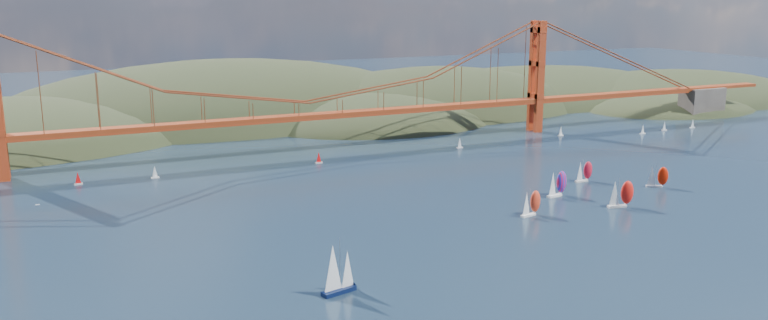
{
  "coord_description": "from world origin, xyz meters",
  "views": [
    {
      "loc": [
        -103.45,
        -126.67,
        68.76
      ],
      "look_at": [
        -4.52,
        90.0,
        15.11
      ],
      "focal_mm": 35.0,
      "sensor_mm": 36.0,
      "label": 1
    }
  ],
  "objects_px": {
    "sloop_navy": "(337,269)",
    "racer_rwb": "(557,183)",
    "racer_2": "(657,176)",
    "racer_0": "(531,203)",
    "racer_1": "(621,193)",
    "racer_3": "(584,171)"
  },
  "relations": [
    {
      "from": "racer_2",
      "to": "racer_rwb",
      "type": "distance_m",
      "value": 40.78
    },
    {
      "from": "sloop_navy",
      "to": "racer_1",
      "type": "xyz_separation_m",
      "value": [
        109.75,
        28.72,
        -1.29
      ]
    },
    {
      "from": "sloop_navy",
      "to": "racer_0",
      "type": "bearing_deg",
      "value": 8.23
    },
    {
      "from": "sloop_navy",
      "to": "racer_2",
      "type": "xyz_separation_m",
      "value": [
        139.69,
        43.37,
        -1.95
      ]
    },
    {
      "from": "racer_1",
      "to": "racer_2",
      "type": "xyz_separation_m",
      "value": [
        29.93,
        14.65,
        -0.67
      ]
    },
    {
      "from": "racer_0",
      "to": "racer_2",
      "type": "distance_m",
      "value": 63.02
    },
    {
      "from": "sloop_navy",
      "to": "racer_2",
      "type": "distance_m",
      "value": 146.28
    },
    {
      "from": "racer_3",
      "to": "racer_0",
      "type": "bearing_deg",
      "value": -151.12
    },
    {
      "from": "racer_rwb",
      "to": "racer_3",
      "type": "bearing_deg",
      "value": 18.3
    },
    {
      "from": "sloop_navy",
      "to": "racer_rwb",
      "type": "bearing_deg",
      "value": 11.11
    },
    {
      "from": "racer_1",
      "to": "racer_rwb",
      "type": "relative_size",
      "value": 1.01
    },
    {
      "from": "racer_3",
      "to": "racer_1",
      "type": "bearing_deg",
      "value": -112.99
    },
    {
      "from": "racer_0",
      "to": "racer_2",
      "type": "relative_size",
      "value": 1.04
    },
    {
      "from": "sloop_navy",
      "to": "racer_2",
      "type": "relative_size",
      "value": 1.59
    },
    {
      "from": "racer_1",
      "to": "sloop_navy",
      "type": "bearing_deg",
      "value": -152.35
    },
    {
      "from": "racer_0",
      "to": "sloop_navy",
      "type": "bearing_deg",
      "value": -168.99
    },
    {
      "from": "racer_2",
      "to": "racer_0",
      "type": "bearing_deg",
      "value": -138.85
    },
    {
      "from": "sloop_navy",
      "to": "racer_3",
      "type": "height_order",
      "value": "sloop_navy"
    },
    {
      "from": "racer_1",
      "to": "racer_rwb",
      "type": "height_order",
      "value": "racer_1"
    },
    {
      "from": "racer_1",
      "to": "racer_2",
      "type": "relative_size",
      "value": 1.16
    },
    {
      "from": "racer_1",
      "to": "racer_rwb",
      "type": "xyz_separation_m",
      "value": [
        -10.55,
        19.5,
        -0.07
      ]
    },
    {
      "from": "sloop_navy",
      "to": "racer_2",
      "type": "height_order",
      "value": "sloop_navy"
    }
  ]
}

